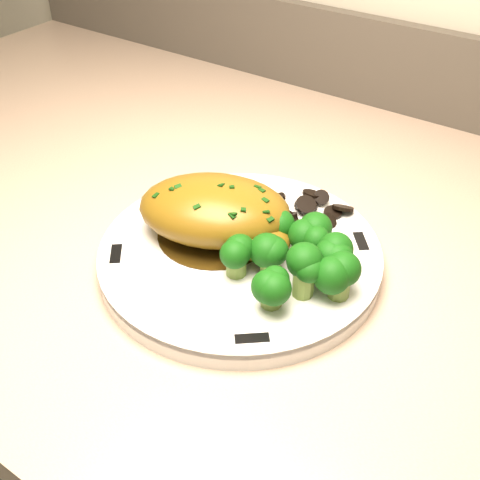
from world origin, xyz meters
The scene contains 9 objects.
plate centered at (-0.57, 1.58, 0.95)m, with size 0.27×0.27×0.02m, color white.
rim_accent_0 centered at (-0.48, 1.66, 0.96)m, with size 0.03×0.01×0.00m, color black.
rim_accent_1 centered at (-0.64, 1.67, 0.96)m, with size 0.03×0.01×0.00m, color black.
rim_accent_2 centered at (-0.66, 1.51, 0.96)m, with size 0.03×0.01×0.00m, color black.
rim_accent_3 centered at (-0.50, 1.49, 0.96)m, with size 0.03×0.01×0.00m, color black.
gravy_pool centered at (-0.60, 1.59, 0.96)m, with size 0.11×0.11×0.00m, color #302008.
chicken_breast centered at (-0.60, 1.59, 0.98)m, with size 0.18×0.15×0.06m.
mushroom_pile centered at (-0.55, 1.66, 0.96)m, with size 0.09×0.07×0.02m.
broccoli_florets centered at (-0.51, 1.58, 0.98)m, with size 0.12×0.11×0.04m.
Camera 1 is at (-0.31, 1.21, 1.31)m, focal length 45.00 mm.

